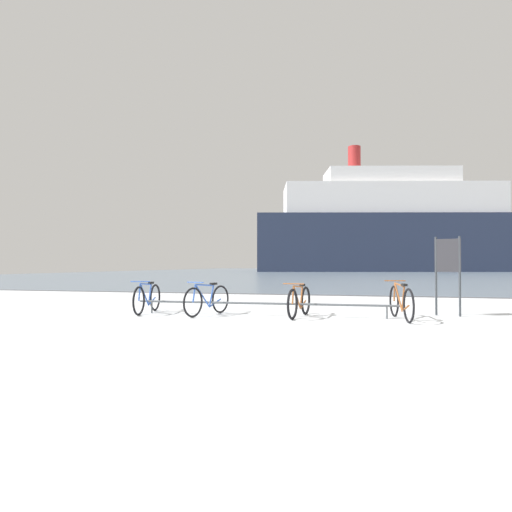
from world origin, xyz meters
The scene contains 8 objects.
ground centered at (0.00, 53.90, -0.04)m, with size 80.00×132.00×0.08m.
bike_rack centered at (-0.88, 3.00, 0.27)m, with size 5.99×0.20×0.31m.
bicycle_0 centered at (-3.68, 2.90, 0.35)m, with size 0.46×1.71×0.78m.
bicycle_1 centered at (-2.14, 2.83, 0.35)m, with size 0.63×1.62×0.78m.
bicycle_2 centered at (-0.04, 2.96, 0.34)m, with size 0.46×1.64×0.76m.
bicycle_3 centered at (2.10, 3.01, 0.37)m, with size 0.51×1.76×0.81m.
info_sign centered at (3.19, 3.98, 1.20)m, with size 0.54×0.20×1.79m.
ferry_ship centered at (6.43, 70.81, 7.09)m, with size 48.38×22.07×21.14m.
Camera 1 is at (1.33, -6.70, 1.16)m, focal length 30.92 mm.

